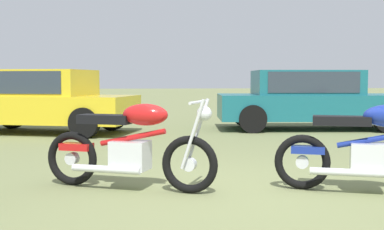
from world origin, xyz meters
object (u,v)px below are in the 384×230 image
object	(u,v)px
motorcycle_red	(131,146)
motorcycle_blue	(371,148)
car_teal	(309,97)
car_yellow	(37,96)

from	to	relation	value
motorcycle_red	motorcycle_blue	xyz separation A→B (m)	(2.55, -0.45, -0.00)
motorcycle_blue	car_teal	distance (m)	6.93
motorcycle_blue	car_teal	bearing A→B (deg)	96.74
car_yellow	car_teal	distance (m)	6.43
motorcycle_red	car_yellow	distance (m)	6.57
car_yellow	car_teal	xyz separation A→B (m)	(6.43, 0.10, -0.03)
motorcycle_red	car_teal	world-z (taller)	car_teal
car_yellow	car_teal	world-z (taller)	same
motorcycle_red	car_teal	xyz separation A→B (m)	(4.20, 6.27, 0.32)
car_yellow	car_teal	size ratio (longest dim) A/B	0.94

